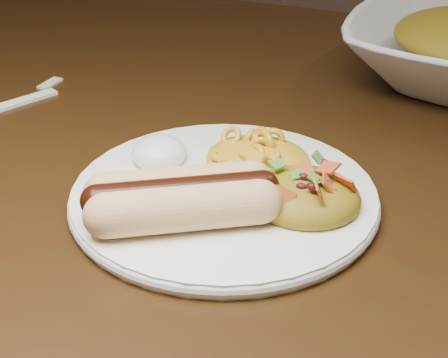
% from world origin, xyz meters
% --- Properties ---
extents(table, '(1.60, 0.90, 0.75)m').
position_xyz_m(table, '(0.00, 0.00, 0.66)').
color(table, black).
rests_on(table, floor).
extents(plate, '(0.30, 0.30, 0.01)m').
position_xyz_m(plate, '(0.07, -0.15, 0.76)').
color(plate, white).
rests_on(plate, table).
extents(hotdog, '(0.12, 0.12, 0.04)m').
position_xyz_m(hotdog, '(0.05, -0.20, 0.78)').
color(hotdog, '#FFD481').
rests_on(hotdog, plate).
extents(mac_and_cheese, '(0.11, 0.10, 0.04)m').
position_xyz_m(mac_and_cheese, '(0.08, -0.09, 0.78)').
color(mac_and_cheese, yellow).
rests_on(mac_and_cheese, plate).
extents(sour_cream, '(0.05, 0.05, 0.03)m').
position_xyz_m(sour_cream, '(-0.01, -0.12, 0.78)').
color(sour_cream, white).
rests_on(sour_cream, plate).
extents(taco_salad, '(0.09, 0.09, 0.04)m').
position_xyz_m(taco_salad, '(0.13, -0.14, 0.78)').
color(taco_salad, '#B7670A').
rests_on(taco_salad, plate).
extents(fork, '(0.07, 0.13, 0.00)m').
position_xyz_m(fork, '(-0.23, -0.05, 0.75)').
color(fork, white).
rests_on(fork, table).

